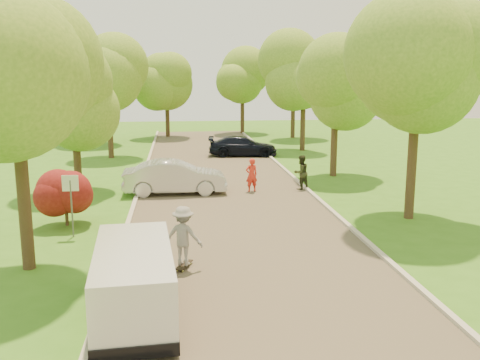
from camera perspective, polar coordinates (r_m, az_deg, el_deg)
name	(u,v)px	position (r m, az deg, el deg)	size (l,w,h in m)	color
ground	(255,271)	(15.53, 1.66, -9.70)	(100.00, 100.00, 0.00)	#38721B
road	(229,204)	(23.12, -1.21, -2.63)	(8.00, 60.00, 0.01)	#4C4438
curb_left	(134,206)	(23.09, -11.28, -2.73)	(0.18, 60.00, 0.12)	#B2AD9E
curb_right	(320,201)	(23.83, 8.54, -2.20)	(0.18, 60.00, 0.12)	#B2AD9E
street_sign	(71,193)	(19.13, -17.60, -1.31)	(0.55, 0.06, 2.17)	#59595E
red_shrub	(65,197)	(20.76, -18.12, -1.70)	(1.70, 1.70, 1.95)	#382619
tree_l_mida	(23,88)	(15.91, -22.17, 9.07)	(4.71, 4.60, 7.39)	#382619
tree_l_midb	(77,95)	(26.78, -16.96, 8.70)	(4.30, 4.20, 6.62)	#382619
tree_l_far	(111,75)	(36.60, -13.62, 10.81)	(4.92, 4.80, 7.79)	#382619
tree_r_mida	(423,74)	(21.40, 18.96, 10.62)	(5.13, 5.00, 7.95)	#382619
tree_r_midb	(340,87)	(29.67, 10.57, 9.77)	(4.51, 4.40, 7.01)	#382619
tree_r_far	(307,70)	(39.47, 7.18, 11.57)	(5.33, 5.20, 8.34)	#382619
tree_bg_a	(92,77)	(44.84, -15.48, 10.55)	(5.12, 5.00, 7.72)	#382619
tree_bg_b	(296,74)	(47.49, 6.02, 11.18)	(5.12, 5.00, 7.95)	#382619
tree_bg_c	(169,80)	(48.35, -7.59, 10.53)	(4.92, 4.80, 7.33)	#382619
tree_bg_d	(245,76)	(50.75, 0.51, 10.99)	(5.12, 5.00, 7.72)	#382619
minivan	(134,281)	(12.76, -11.23, -10.49)	(2.05, 4.55, 1.65)	silver
silver_sedan	(175,177)	(25.25, -6.96, 0.31)	(1.68, 4.82, 1.59)	#BCBBC1
dark_sedan	(243,146)	(36.75, 0.30, 3.63)	(1.90, 4.68, 1.36)	black
longboard	(184,265)	(15.80, -5.99, -9.00)	(0.56, 0.92, 0.10)	black
skateboarder	(183,236)	(15.52, -6.05, -5.94)	(1.12, 0.65, 1.74)	gray
person_striped	(252,175)	(25.49, 1.24, 0.52)	(0.59, 0.39, 1.61)	red
person_olive	(301,172)	(26.16, 6.52, 0.81)	(0.82, 0.64, 1.69)	#292E1B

